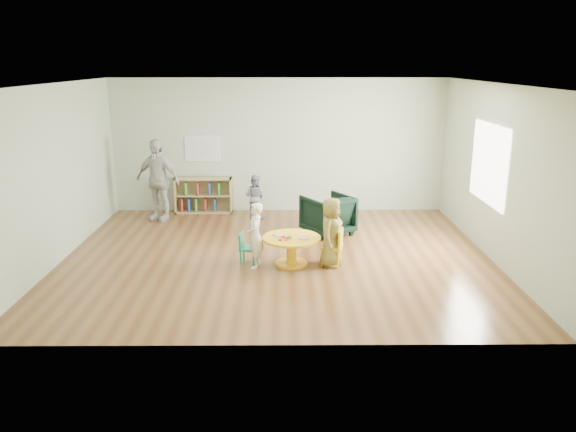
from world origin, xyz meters
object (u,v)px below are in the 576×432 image
Objects in this scene: kid_chair_right at (335,246)px; child_right at (331,232)px; activity_table at (292,246)px; child_left at (255,235)px; kid_chair_left at (246,247)px; armchair at (328,215)px; toddler at (255,197)px; adult_caretaker at (158,180)px; bookshelf at (203,195)px.

child_right is (-0.06, -0.03, 0.24)m from kid_chair_right.
child_left is (-0.57, -0.10, 0.20)m from activity_table.
child_left reaches higher than kid_chair_right.
kid_chair_left is 2.12m from armchair.
kid_chair_right is at bearing 142.57° from toddler.
adult_caretaker reaches higher than child_left.
armchair is 0.89× the size of toddler.
toddler is 1.98m from adult_caretaker.
activity_table is 0.61m from child_left.
adult_caretaker is at bearing 28.13° from toddler.
activity_table reaches higher than kid_chair_left.
child_right is at bearing -53.04° from bookshelf.
toddler is (-0.15, 2.83, -0.06)m from child_left.
child_left reaches higher than kid_chair_left.
bookshelf is 4.10m from child_right.
armchair is (1.42, 1.57, 0.10)m from kid_chair_left.
kid_chair_left is at bearing -32.28° from adult_caretaker.
kid_chair_right is at bearing -0.83° from activity_table.
child_left is 3.47m from adult_caretaker.
toddler is (1.13, -0.50, 0.09)m from bookshelf.
bookshelf is (-1.12, 3.15, 0.10)m from kid_chair_left.
adult_caretaker is at bearing -47.95° from armchair.
activity_table is 2.83m from toddler.
adult_caretaker is (-2.66, 2.65, 0.51)m from activity_table.
kid_chair_left is 0.61× the size of armchair.
child_left is at bearing -170.12° from activity_table.
kid_chair_left is 0.41× the size of bookshelf.
activity_table is at bearing 130.29° from toddler.
child_right is at bearing -18.68° from adult_caretaker.
child_right reaches higher than toddler.
toddler is at bearing 46.24° from child_right.
bookshelf is at bearing 56.62° from adult_caretaker.
toddler reaches higher than armchair.
bookshelf is (-1.85, 3.24, 0.05)m from activity_table.
armchair is 1.78m from toddler.
bookshelf is 1.24m from toddler.
kid_chair_right is 3.08m from toddler.
adult_caretaker is (-2.09, 2.75, 0.31)m from child_left.
armchair is 0.49× the size of adult_caretaker.
kid_chair_left is 0.30× the size of adult_caretaker.
child_right is (1.34, -0.12, 0.29)m from kid_chair_left.
bookshelf reaches higher than kid_chair_right.
child_right reaches higher than activity_table.
toddler is at bearing -169.74° from kid_chair_left.
child_right is 0.67× the size of adult_caretaker.
bookshelf is (-2.52, 3.25, 0.05)m from kid_chair_right.
bookshelf reaches higher than armchair.
kid_chair_right is 0.65× the size of toddler.
child_right is (0.62, -0.04, 0.23)m from activity_table.
toddler is at bearing -23.95° from bookshelf.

